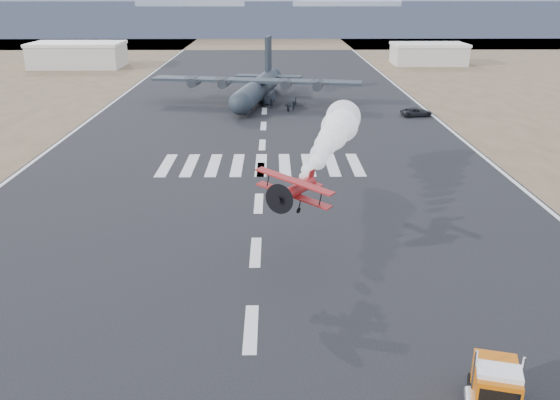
{
  "coord_description": "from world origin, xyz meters",
  "views": [
    {
      "loc": [
        1.51,
        -22.06,
        21.54
      ],
      "look_at": [
        2.11,
        26.01,
        4.0
      ],
      "focal_mm": 38.0,
      "sensor_mm": 36.0,
      "label": 1
    }
  ],
  "objects_px": {
    "support_vehicle": "(417,112)",
    "crew_f": "(288,106)",
    "hangar_left": "(78,55)",
    "crew_d": "(264,103)",
    "transport_aircraft": "(258,87)",
    "crew_a": "(295,101)",
    "crew_g": "(289,107)",
    "crew_b": "(271,103)",
    "crew_c": "(252,109)",
    "aerobatic_biplane": "(296,190)",
    "crew_h": "(293,106)",
    "semi_truck": "(496,395)",
    "hangar_right": "(429,54)",
    "crew_e": "(232,105)"
  },
  "relations": [
    {
      "from": "crew_h",
      "to": "hangar_right",
      "type": "bearing_deg",
      "value": 115.78
    },
    {
      "from": "support_vehicle",
      "to": "crew_h",
      "type": "xyz_separation_m",
      "value": [
        -21.19,
        5.64,
        0.05
      ]
    },
    {
      "from": "crew_a",
      "to": "crew_f",
      "type": "relative_size",
      "value": 1.02
    },
    {
      "from": "crew_b",
      "to": "crew_e",
      "type": "relative_size",
      "value": 0.95
    },
    {
      "from": "transport_aircraft",
      "to": "crew_f",
      "type": "xyz_separation_m",
      "value": [
        5.61,
        -8.27,
        -2.2
      ]
    },
    {
      "from": "hangar_right",
      "to": "transport_aircraft",
      "type": "distance_m",
      "value": 74.51
    },
    {
      "from": "support_vehicle",
      "to": "crew_d",
      "type": "xyz_separation_m",
      "value": [
        -26.6,
        8.19,
        0.05
      ]
    },
    {
      "from": "semi_truck",
      "to": "crew_d",
      "type": "distance_m",
      "value": 85.26
    },
    {
      "from": "crew_a",
      "to": "crew_h",
      "type": "height_order",
      "value": "crew_a"
    },
    {
      "from": "hangar_right",
      "to": "semi_truck",
      "type": "distance_m",
      "value": 150.6
    },
    {
      "from": "aerobatic_biplane",
      "to": "crew_a",
      "type": "height_order",
      "value": "aerobatic_biplane"
    },
    {
      "from": "aerobatic_biplane",
      "to": "transport_aircraft",
      "type": "relative_size",
      "value": 0.17
    },
    {
      "from": "crew_d",
      "to": "crew_h",
      "type": "bearing_deg",
      "value": -2.2
    },
    {
      "from": "transport_aircraft",
      "to": "support_vehicle",
      "type": "relative_size",
      "value": 7.46
    },
    {
      "from": "hangar_left",
      "to": "transport_aircraft",
      "type": "height_order",
      "value": "transport_aircraft"
    },
    {
      "from": "crew_a",
      "to": "hangar_left",
      "type": "bearing_deg",
      "value": -160.84
    },
    {
      "from": "crew_a",
      "to": "crew_f",
      "type": "xyz_separation_m",
      "value": [
        -1.52,
        -4.76,
        -0.02
      ]
    },
    {
      "from": "crew_d",
      "to": "crew_e",
      "type": "distance_m",
      "value": 6.26
    },
    {
      "from": "crew_d",
      "to": "crew_f",
      "type": "xyz_separation_m",
      "value": [
        4.45,
        -3.11,
        -0.02
      ]
    },
    {
      "from": "aerobatic_biplane",
      "to": "crew_h",
      "type": "height_order",
      "value": "aerobatic_biplane"
    },
    {
      "from": "crew_e",
      "to": "crew_a",
      "type": "bearing_deg",
      "value": 55.4
    },
    {
      "from": "crew_a",
      "to": "crew_c",
      "type": "xyz_separation_m",
      "value": [
        -7.95,
        -6.76,
        0.01
      ]
    },
    {
      "from": "support_vehicle",
      "to": "crew_h",
      "type": "distance_m",
      "value": 21.93
    },
    {
      "from": "crew_d",
      "to": "crew_b",
      "type": "bearing_deg",
      "value": 12.61
    },
    {
      "from": "crew_d",
      "to": "crew_g",
      "type": "xyz_separation_m",
      "value": [
        4.51,
        -4.13,
        0.02
      ]
    },
    {
      "from": "hangar_left",
      "to": "transport_aircraft",
      "type": "relative_size",
      "value": 0.61
    },
    {
      "from": "transport_aircraft",
      "to": "crew_e",
      "type": "bearing_deg",
      "value": -110.44
    },
    {
      "from": "aerobatic_biplane",
      "to": "crew_g",
      "type": "height_order",
      "value": "aerobatic_biplane"
    },
    {
      "from": "transport_aircraft",
      "to": "crew_c",
      "type": "relative_size",
      "value": 24.72
    },
    {
      "from": "hangar_right",
      "to": "crew_a",
      "type": "height_order",
      "value": "hangar_right"
    },
    {
      "from": "crew_c",
      "to": "crew_f",
      "type": "bearing_deg",
      "value": -68.81
    },
    {
      "from": "crew_c",
      "to": "crew_f",
      "type": "relative_size",
      "value": 1.04
    },
    {
      "from": "crew_h",
      "to": "transport_aircraft",
      "type": "bearing_deg",
      "value": -171.77
    },
    {
      "from": "crew_f",
      "to": "semi_truck",
      "type": "bearing_deg",
      "value": -46.98
    },
    {
      "from": "aerobatic_biplane",
      "to": "crew_c",
      "type": "distance_m",
      "value": 60.53
    },
    {
      "from": "hangar_right",
      "to": "semi_truck",
      "type": "xyz_separation_m",
      "value": [
        -33.01,
        -146.93,
        -1.44
      ]
    },
    {
      "from": "support_vehicle",
      "to": "crew_f",
      "type": "xyz_separation_m",
      "value": [
        -22.15,
        5.07,
        0.04
      ]
    },
    {
      "from": "crew_a",
      "to": "crew_g",
      "type": "relative_size",
      "value": 0.98
    },
    {
      "from": "crew_h",
      "to": "crew_b",
      "type": "bearing_deg",
      "value": -151.56
    },
    {
      "from": "crew_g",
      "to": "support_vehicle",
      "type": "bearing_deg",
      "value": -137.02
    },
    {
      "from": "crew_f",
      "to": "transport_aircraft",
      "type": "bearing_deg",
      "value": 161.05
    },
    {
      "from": "hangar_left",
      "to": "crew_d",
      "type": "distance_m",
      "value": 77.61
    },
    {
      "from": "transport_aircraft",
      "to": "crew_c",
      "type": "xyz_separation_m",
      "value": [
        -0.82,
        -10.27,
        -2.17
      ]
    },
    {
      "from": "crew_g",
      "to": "crew_d",
      "type": "bearing_deg",
      "value": 10.92
    },
    {
      "from": "crew_e",
      "to": "crew_h",
      "type": "relative_size",
      "value": 1.11
    },
    {
      "from": "crew_f",
      "to": "crew_g",
      "type": "relative_size",
      "value": 0.96
    },
    {
      "from": "crew_a",
      "to": "crew_g",
      "type": "xyz_separation_m",
      "value": [
        -1.45,
        -5.77,
        0.02
      ]
    },
    {
      "from": "hangar_left",
      "to": "semi_truck",
      "type": "xyz_separation_m",
      "value": [
        64.99,
        -141.93,
        -1.84
      ]
    },
    {
      "from": "hangar_left",
      "to": "crew_f",
      "type": "bearing_deg",
      "value": -47.22
    },
    {
      "from": "hangar_right",
      "to": "transport_aircraft",
      "type": "relative_size",
      "value": 0.51
    }
  ]
}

